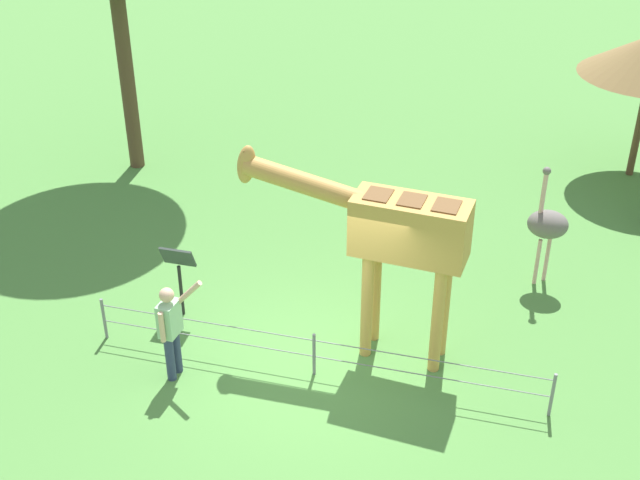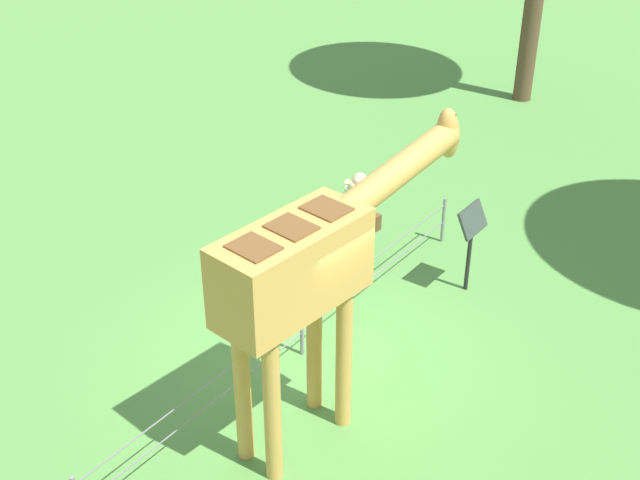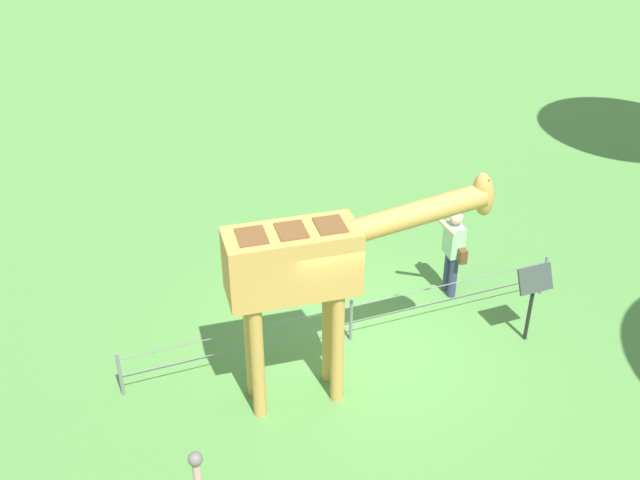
% 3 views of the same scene
% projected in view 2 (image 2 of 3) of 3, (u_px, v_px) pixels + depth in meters
% --- Properties ---
extents(ground_plane, '(60.00, 60.00, 0.00)m').
position_uv_depth(ground_plane, '(315.00, 360.00, 10.59)').
color(ground_plane, '#4C843D').
extents(giraffe, '(3.64, 0.85, 3.21)m').
position_uv_depth(giraffe, '(312.00, 267.00, 8.49)').
color(giraffe, '#C69347').
rests_on(giraffe, ground_plane).
extents(visitor, '(0.65, 0.59, 1.71)m').
position_uv_depth(visitor, '(359.00, 217.00, 11.91)').
color(visitor, navy).
rests_on(visitor, ground_plane).
extents(info_sign, '(0.56, 0.21, 1.32)m').
position_uv_depth(info_sign, '(471.00, 231.00, 11.47)').
color(info_sign, black).
rests_on(info_sign, ground_plane).
extents(wire_fence, '(7.05, 0.05, 0.75)m').
position_uv_depth(wire_fence, '(302.00, 328.00, 10.49)').
color(wire_fence, slate).
rests_on(wire_fence, ground_plane).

